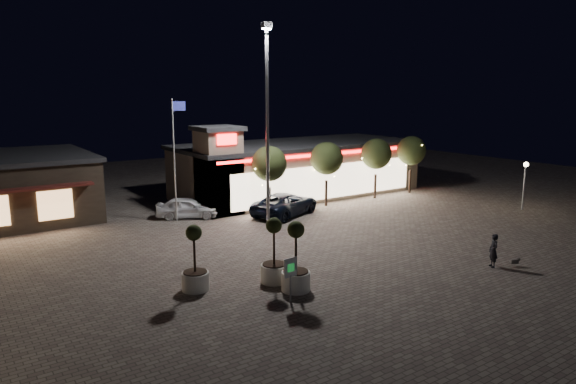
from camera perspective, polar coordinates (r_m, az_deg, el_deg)
ground at (r=24.87m, az=3.76°, el=-8.69°), size 90.00×90.00×0.00m
retail_building at (r=42.23m, az=0.75°, el=2.66°), size 20.40×8.40×6.10m
floodlight_pole at (r=31.14m, az=-2.31°, el=8.53°), size 0.60×0.40×12.38m
flagpole at (r=34.01m, az=-12.41°, el=4.65°), size 0.95×0.10×8.00m
lamp_post_east at (r=40.50m, az=24.84°, el=1.61°), size 0.36×0.36×3.48m
string_tree_a at (r=35.05m, az=-2.10°, el=3.14°), size 2.42×2.42×4.79m
string_tree_b at (r=37.93m, az=4.32°, el=3.72°), size 2.42×2.42×4.79m
string_tree_c at (r=41.21m, az=9.78°, el=4.18°), size 2.42×2.42×4.79m
string_tree_d at (r=44.07m, az=13.54°, el=4.48°), size 2.42×2.42×4.79m
pickup_truck at (r=35.50m, az=-0.28°, el=-1.31°), size 6.18×4.60×1.56m
white_sedan at (r=35.32m, az=-11.11°, el=-1.71°), size 4.43×3.54×1.42m
pedestrian at (r=26.96m, az=21.86°, el=-6.07°), size 0.64×0.72×1.65m
dog at (r=27.62m, az=23.95°, el=-6.97°), size 0.56×0.33×0.30m
planter_left at (r=22.58m, az=-10.29°, el=-8.53°), size 1.18×1.18×2.90m
planter_mid at (r=22.17m, az=0.87°, el=-8.58°), size 1.25×1.25×3.07m
planter_right at (r=23.13m, az=-1.56°, el=-7.81°), size 1.21×1.21×2.97m
valet_sign at (r=20.88m, az=0.28°, el=-8.80°), size 0.61×0.10×1.86m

